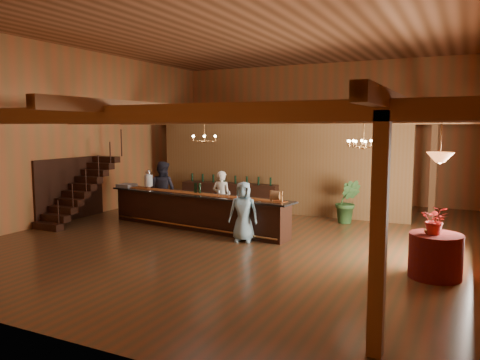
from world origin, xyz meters
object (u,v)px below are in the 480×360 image
at_px(beverage_dispenser, 148,180).
at_px(round_table, 435,256).
at_px(backbar_shelf, 230,197).
at_px(chandelier_left, 204,138).
at_px(chandelier_right, 363,143).
at_px(bartender, 222,198).
at_px(guest, 243,212).
at_px(pendant_lamp, 440,157).
at_px(staff_second, 163,190).
at_px(floor_plant, 348,201).
at_px(raffle_drum, 276,196).
at_px(tasting_bar, 196,211).

relative_size(beverage_dispenser, round_table, 0.59).
relative_size(backbar_shelf, chandelier_left, 4.41).
bearing_deg(round_table, chandelier_right, 130.94).
relative_size(bartender, guest, 1.05).
height_order(beverage_dispenser, backbar_shelf, beverage_dispenser).
relative_size(pendant_lamp, staff_second, 0.48).
distance_m(beverage_dispenser, floor_plant, 6.27).
bearing_deg(round_table, pendant_lamp, -90.00).
bearing_deg(staff_second, round_table, 160.50).
height_order(beverage_dispenser, raffle_drum, beverage_dispenser).
distance_m(backbar_shelf, chandelier_left, 3.28).
xyz_separation_m(backbar_shelf, guest, (2.37, -3.82, 0.29)).
distance_m(bartender, staff_second, 2.11).
distance_m(beverage_dispenser, backbar_shelf, 3.24).
height_order(backbar_shelf, staff_second, staff_second).
xyz_separation_m(tasting_bar, bartender, (0.38, 0.87, 0.30)).
bearing_deg(tasting_bar, chandelier_left, 104.71).
distance_m(backbar_shelf, chandelier_right, 6.15).
relative_size(guest, floor_plant, 1.15).
xyz_separation_m(chandelier_left, pendant_lamp, (6.69, -2.38, -0.25)).
bearing_deg(beverage_dispenser, guest, -15.36).
relative_size(backbar_shelf, chandelier_right, 4.41).
height_order(pendant_lamp, staff_second, pendant_lamp).
bearing_deg(staff_second, guest, 154.74).
bearing_deg(floor_plant, staff_second, -160.25).
bearing_deg(raffle_drum, staff_second, 165.42).
bearing_deg(tasting_bar, staff_second, 164.13).
height_order(chandelier_right, staff_second, chandelier_right).
distance_m(chandelier_right, bartender, 4.67).
distance_m(chandelier_left, bartender, 1.89).
relative_size(raffle_drum, backbar_shelf, 0.10).
bearing_deg(tasting_bar, chandelier_right, 13.16).
bearing_deg(raffle_drum, pendant_lamp, -18.88).
bearing_deg(backbar_shelf, staff_second, -123.11).
bearing_deg(tasting_bar, beverage_dispenser, 178.51).
xyz_separation_m(round_table, pendant_lamp, (0.00, -0.00, 1.96)).
bearing_deg(floor_plant, pendant_lamp, -57.94).
xyz_separation_m(raffle_drum, chandelier_right, (2.02, 0.87, 1.36)).
height_order(beverage_dispenser, bartender, bartender).
height_order(chandelier_right, guest, chandelier_right).
bearing_deg(chandelier_right, round_table, -49.06).
xyz_separation_m(raffle_drum, floor_plant, (1.13, 3.13, -0.53)).
bearing_deg(staff_second, chandelier_right, 174.66).
bearing_deg(pendant_lamp, round_table, 90.00).
height_order(raffle_drum, bartender, bartender).
bearing_deg(raffle_drum, beverage_dispenser, 171.31).
distance_m(raffle_drum, chandelier_left, 3.27).
bearing_deg(round_table, backbar_shelf, 145.79).
xyz_separation_m(tasting_bar, beverage_dispenser, (-1.94, 0.31, 0.80)).
xyz_separation_m(beverage_dispenser, floor_plant, (5.74, 2.42, -0.64)).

